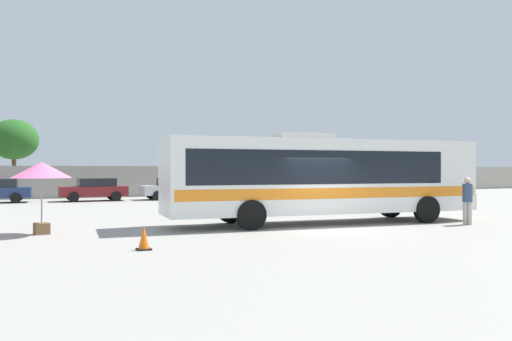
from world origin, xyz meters
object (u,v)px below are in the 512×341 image
object	(u,v)px
vendor_umbrella_near_gate_pink	(42,172)
parked_car_rightmost_black	(260,186)
coach_bus_white_orange	(321,175)
roadside_tree_midleft	(14,140)
parked_car_second_maroon	(94,189)
parked_car_third_silver	(175,188)
traffic_cone_on_apron	(144,238)
attendant_by_bus_door	(467,198)

from	to	relation	value
vendor_umbrella_near_gate_pink	parked_car_rightmost_black	world-z (taller)	vendor_umbrella_near_gate_pink
coach_bus_white_orange	roadside_tree_midleft	bearing A→B (deg)	112.13
parked_car_second_maroon	vendor_umbrella_near_gate_pink	bearing A→B (deg)	-102.67
parked_car_third_silver	traffic_cone_on_apron	world-z (taller)	parked_car_third_silver
vendor_umbrella_near_gate_pink	parked_car_second_maroon	world-z (taller)	vendor_umbrella_near_gate_pink
roadside_tree_midleft	traffic_cone_on_apron	bearing A→B (deg)	-83.99
parked_car_third_silver	traffic_cone_on_apron	distance (m)	22.48
attendant_by_bus_door	parked_car_rightmost_black	bearing A→B (deg)	86.12
parked_car_third_silver	roadside_tree_midleft	bearing A→B (deg)	138.36
vendor_umbrella_near_gate_pink	traffic_cone_on_apron	distance (m)	5.39
vendor_umbrella_near_gate_pink	coach_bus_white_orange	bearing A→B (deg)	-5.09
parked_car_third_silver	parked_car_rightmost_black	distance (m)	7.01
vendor_umbrella_near_gate_pink	roadside_tree_midleft	xyz separation A→B (m)	(-0.93, 25.77, 2.34)
attendant_by_bus_door	parked_car_third_silver	bearing A→B (deg)	105.06
parked_car_rightmost_black	coach_bus_white_orange	bearing A→B (deg)	-108.39
attendant_by_bus_door	parked_car_third_silver	size ratio (longest dim) A/B	0.39
attendant_by_bus_door	roadside_tree_midleft	distance (m)	33.44
vendor_umbrella_near_gate_pink	roadside_tree_midleft	bearing A→B (deg)	92.07
parked_car_third_silver	roadside_tree_midleft	distance (m)	13.98
vendor_umbrella_near_gate_pink	traffic_cone_on_apron	bearing A→B (deg)	-63.77
vendor_umbrella_near_gate_pink	traffic_cone_on_apron	world-z (taller)	vendor_umbrella_near_gate_pink
attendant_by_bus_door	vendor_umbrella_near_gate_pink	distance (m)	15.13
traffic_cone_on_apron	parked_car_rightmost_black	bearing A→B (deg)	58.24
parked_car_second_maroon	roadside_tree_midleft	xyz separation A→B (m)	(-4.80, 8.59, 3.54)
parked_car_second_maroon	coach_bus_white_orange	bearing A→B (deg)	-71.50
coach_bus_white_orange	attendant_by_bus_door	size ratio (longest dim) A/B	7.07
coach_bus_white_orange	vendor_umbrella_near_gate_pink	world-z (taller)	coach_bus_white_orange
parked_car_third_silver	traffic_cone_on_apron	size ratio (longest dim) A/B	7.09
parked_car_rightmost_black	attendant_by_bus_door	bearing A→B (deg)	-93.88
roadside_tree_midleft	traffic_cone_on_apron	xyz separation A→B (m)	(3.20, -30.37, -4.02)
parked_car_third_silver	parked_car_rightmost_black	bearing A→B (deg)	8.13
vendor_umbrella_near_gate_pink	parked_car_third_silver	bearing A→B (deg)	61.35
parked_car_rightmost_black	traffic_cone_on_apron	bearing A→B (deg)	-121.76
vendor_umbrella_near_gate_pink	parked_car_second_maroon	distance (m)	17.66
coach_bus_white_orange	parked_car_third_silver	world-z (taller)	coach_bus_white_orange
parked_car_rightmost_black	traffic_cone_on_apron	world-z (taller)	parked_car_rightmost_black
parked_car_third_silver	parked_car_second_maroon	bearing A→B (deg)	175.74
parked_car_second_maroon	parked_car_third_silver	xyz separation A→B (m)	(5.31, -0.40, 0.00)
attendant_by_bus_door	traffic_cone_on_apron	xyz separation A→B (m)	(-12.40, -0.98, -0.69)
vendor_umbrella_near_gate_pink	parked_car_third_silver	xyz separation A→B (m)	(9.17, 16.79, -1.20)
parked_car_second_maroon	roadside_tree_midleft	distance (m)	10.46
coach_bus_white_orange	traffic_cone_on_apron	distance (m)	8.64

